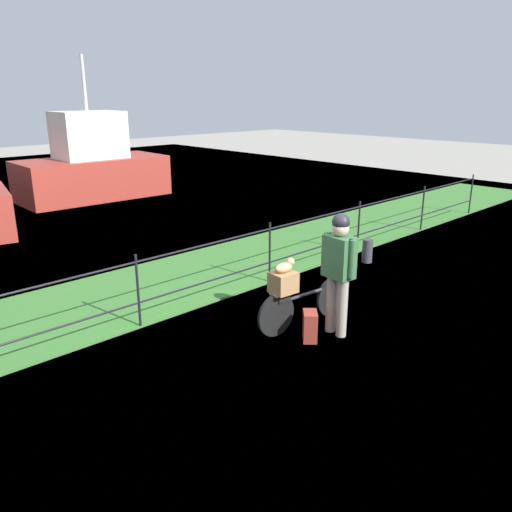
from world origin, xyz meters
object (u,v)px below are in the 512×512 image
at_px(terrier_dog, 285,266).
at_px(mooring_bollard, 367,251).
at_px(wooden_crate, 283,282).
at_px(bicycle_main, 304,304).
at_px(cyclist_person, 339,264).
at_px(moored_boat_near, 92,167).
at_px(backpack_on_paving, 310,326).

relative_size(terrier_dog, mooring_bollard, 0.70).
bearing_deg(wooden_crate, mooring_bollard, 16.17).
distance_m(bicycle_main, mooring_bollard, 3.22).
bearing_deg(cyclist_person, bicycle_main, 105.19).
xyz_separation_m(wooden_crate, cyclist_person, (0.52, -0.51, 0.26)).
height_order(terrier_dog, mooring_bollard, terrier_dog).
bearing_deg(moored_boat_near, cyclist_person, -101.03).
bearing_deg(moored_boat_near, wooden_crate, -104.19).
bearing_deg(moored_boat_near, bicycle_main, -102.14).
relative_size(bicycle_main, terrier_dog, 5.23).
relative_size(bicycle_main, moored_boat_near, 0.38).
relative_size(wooden_crate, backpack_on_paving, 0.82).
bearing_deg(cyclist_person, terrier_dog, 134.58).
bearing_deg(bicycle_main, backpack_on_paving, -128.82).
bearing_deg(moored_boat_near, mooring_bollard, -85.63).
relative_size(terrier_dog, cyclist_person, 0.19).
distance_m(wooden_crate, terrier_dog, 0.22).
bearing_deg(wooden_crate, bicycle_main, -5.86).
height_order(terrier_dog, cyclist_person, cyclist_person).
bearing_deg(mooring_bollard, bicycle_main, -161.18).
xyz_separation_m(bicycle_main, wooden_crate, (-0.39, 0.04, 0.42)).
xyz_separation_m(bicycle_main, mooring_bollard, (3.05, 1.04, -0.09)).
bearing_deg(terrier_dog, moored_boat_near, 75.94).
relative_size(terrier_dog, backpack_on_paving, 0.80).
height_order(wooden_crate, backpack_on_paving, wooden_crate).
bearing_deg(bicycle_main, wooden_crate, 174.14).
distance_m(wooden_crate, moored_boat_near, 11.03).
relative_size(backpack_on_paving, mooring_bollard, 0.88).
bearing_deg(mooring_bollard, moored_boat_near, 94.37).
relative_size(bicycle_main, cyclist_person, 1.00).
distance_m(cyclist_person, mooring_bollard, 3.38).
distance_m(backpack_on_paving, moored_boat_near, 11.41).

